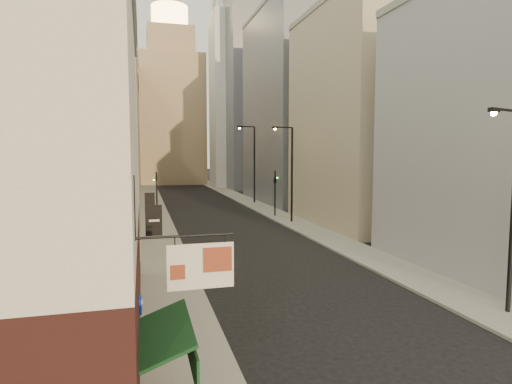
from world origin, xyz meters
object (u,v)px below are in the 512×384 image
object	(u,v)px
streetlamp_near	(511,200)
streetlamp_mid	(290,169)
traffic_light_right	(275,182)
white_tower	(232,94)
streetlamp_far	(253,160)
clock_tower	(171,105)
traffic_light_left	(157,186)

from	to	relation	value
streetlamp_near	streetlamp_mid	size ratio (longest dim) A/B	0.92
streetlamp_near	traffic_light_right	xyz separation A→B (m)	(-0.91, 29.27, -1.20)
white_tower	streetlamp_near	distance (m)	72.24
streetlamp_mid	traffic_light_right	xyz separation A→B (m)	(-0.14, 4.32, -1.62)
streetlamp_far	white_tower	bearing A→B (deg)	66.67
clock_tower	streetlamp_near	xyz separation A→B (m)	(7.85, -84.86, -12.72)
clock_tower	streetlamp_far	bearing A→B (deg)	-79.88
streetlamp_near	streetlamp_far	size ratio (longest dim) A/B	0.83
clock_tower	white_tower	bearing A→B (deg)	-51.84
traffic_light_left	traffic_light_right	distance (m)	12.35
streetlamp_far	streetlamp_mid	bearing A→B (deg)	-109.02
streetlamp_far	traffic_light_right	distance (m)	12.64
streetlamp_far	clock_tower	bearing A→B (deg)	83.23
streetlamp_mid	traffic_light_right	world-z (taller)	streetlamp_mid
streetlamp_far	traffic_light_right	xyz separation A→B (m)	(-0.76, -12.41, -2.23)
streetlamp_near	traffic_light_right	size ratio (longest dim) A/B	1.72
streetlamp_near	traffic_light_right	distance (m)	29.30
streetlamp_near	traffic_light_right	bearing A→B (deg)	73.47
clock_tower	traffic_light_left	world-z (taller)	clock_tower
streetlamp_mid	white_tower	bearing A→B (deg)	66.36
clock_tower	white_tower	distance (m)	17.83
white_tower	streetlamp_near	xyz separation A→B (m)	(-3.15, -70.86, -13.70)
streetlamp_far	traffic_light_left	size ratio (longest dim) A/B	2.08
traffic_light_right	streetlamp_mid	bearing A→B (deg)	104.16
white_tower	streetlamp_mid	distance (m)	47.95
streetlamp_near	white_tower	bearing A→B (deg)	69.14
streetlamp_mid	traffic_light_left	size ratio (longest dim) A/B	1.87
streetlamp_far	traffic_light_left	distance (m)	18.34
clock_tower	streetlamp_far	world-z (taller)	clock_tower
streetlamp_far	traffic_light_left	bearing A→B (deg)	-153.01
streetlamp_near	streetlamp_mid	world-z (taller)	streetlamp_mid
white_tower	streetlamp_mid	bearing A→B (deg)	-94.88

